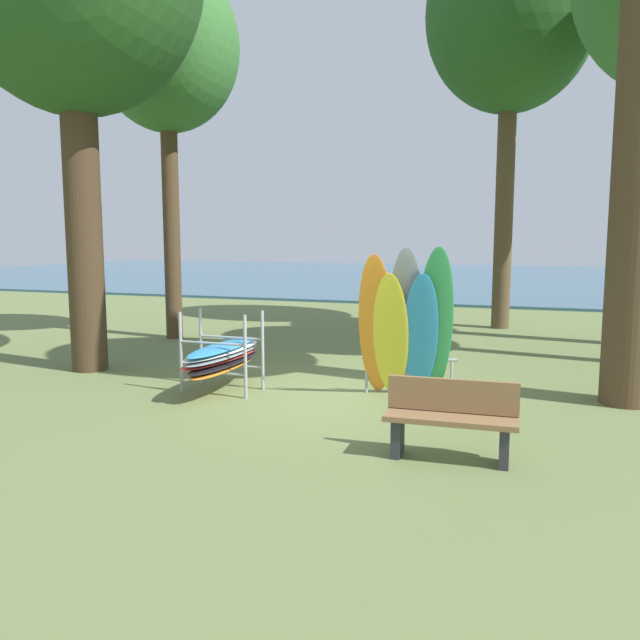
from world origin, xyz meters
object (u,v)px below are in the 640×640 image
Objects in this scene: board_storage_rack at (223,356)px; park_bench at (451,418)px; tree_mid_behind at (166,50)px; tree_far_left_back at (511,16)px; leaning_board_pile at (406,329)px.

board_storage_rack is 4.23m from park_bench.
park_bench is (7.50, -6.29, -6.19)m from tree_mid_behind.
tree_far_left_back is 4.91× the size of board_storage_rack.
leaning_board_pile is at bearing 10.48° from board_storage_rack.
park_bench is (0.26, -10.73, -7.49)m from tree_far_left_back.
leaning_board_pile is at bearing 113.01° from park_bench.
tree_far_left_back reaches higher than tree_mid_behind.
tree_far_left_back reaches higher than park_bench.
tree_far_left_back is at bearing 91.41° from park_bench.
tree_far_left_back is 7.39× the size of park_bench.
tree_mid_behind is at bearing 149.06° from leaning_board_pile.
tree_far_left_back is at bearing 31.53° from tree_mid_behind.
tree_mid_behind is 0.82× the size of tree_far_left_back.
tree_mid_behind is 4.05× the size of board_storage_rack.
tree_mid_behind is at bearing 140.00° from park_bench.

